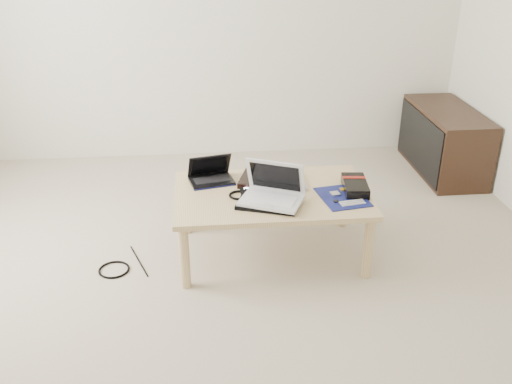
{
  "coord_description": "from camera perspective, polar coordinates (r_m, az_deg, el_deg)",
  "views": [
    {
      "loc": [
        -0.08,
        -2.54,
        1.82
      ],
      "look_at": [
        0.2,
        0.35,
        0.41
      ],
      "focal_mm": 40.0,
      "sensor_mm": 36.0,
      "label": 1
    }
  ],
  "objects": [
    {
      "name": "netbook",
      "position": [
        3.38,
        -4.54,
        1.64
      ],
      "size": [
        0.28,
        0.23,
        0.17
      ],
      "color": "black",
      "rests_on": "coffee_table"
    },
    {
      "name": "ground",
      "position": [
        3.13,
        -3.1,
        -9.75
      ],
      "size": [
        4.0,
        4.0,
        0.0
      ],
      "primitive_type": "plane",
      "color": "beige",
      "rests_on": "ground"
    },
    {
      "name": "floor_cable_coil",
      "position": [
        3.37,
        -14.01,
        -7.54
      ],
      "size": [
        0.19,
        0.19,
        0.01
      ],
      "primitive_type": "torus",
      "rotation": [
        0.0,
        0.0,
        -0.07
      ],
      "color": "black",
      "rests_on": "ground"
    },
    {
      "name": "coffee_table",
      "position": [
        3.27,
        1.55,
        -0.82
      ],
      "size": [
        1.1,
        0.7,
        0.4
      ],
      "color": "#D4B87F",
      "rests_on": "ground"
    },
    {
      "name": "gpu_box",
      "position": [
        3.31,
        9.87,
        0.61
      ],
      "size": [
        0.16,
        0.27,
        0.06
      ],
      "color": "black",
      "rests_on": "coffee_table"
    },
    {
      "name": "book",
      "position": [
        3.37,
        1.19,
        1.27
      ],
      "size": [
        0.37,
        0.34,
        0.03
      ],
      "color": "black",
      "rests_on": "coffee_table"
    },
    {
      "name": "tablet",
      "position": [
        3.23,
        0.58,
        -0.09
      ],
      "size": [
        0.24,
        0.18,
        0.01
      ],
      "color": "black",
      "rests_on": "coffee_table"
    },
    {
      "name": "neoprene_sleeve",
      "position": [
        3.12,
        1.28,
        -0.99
      ],
      "size": [
        0.38,
        0.33,
        0.02
      ],
      "primitive_type": "cube",
      "rotation": [
        0.0,
        0.0,
        -0.32
      ],
      "color": "black",
      "rests_on": "coffee_table"
    },
    {
      "name": "remote",
      "position": [
        3.36,
        4.47,
        0.95
      ],
      "size": [
        0.05,
        0.21,
        0.02
      ],
      "color": "#ADACB1",
      "rests_on": "coffee_table"
    },
    {
      "name": "motherboard",
      "position": [
        3.22,
        8.68,
        -0.49
      ],
      "size": [
        0.28,
        0.33,
        0.01
      ],
      "color": "#0B0F49",
      "rests_on": "coffee_table"
    },
    {
      "name": "cable_coil",
      "position": [
        3.2,
        -1.72,
        -0.31
      ],
      "size": [
        0.14,
        0.14,
        0.01
      ],
      "primitive_type": "torus",
      "rotation": [
        0.0,
        0.0,
        0.21
      ],
      "color": "black",
      "rests_on": "coffee_table"
    },
    {
      "name": "white_laptop",
      "position": [
        3.1,
        1.67,
        0.01
      ],
      "size": [
        0.39,
        0.34,
        0.22
      ],
      "color": "silver",
      "rests_on": "neoprene_sleeve"
    },
    {
      "name": "floor_cable_trail",
      "position": [
        3.42,
        -11.62,
        -6.77
      ],
      "size": [
        0.14,
        0.34,
        0.01
      ],
      "primitive_type": "cylinder",
      "rotation": [
        1.57,
        0.0,
        0.36
      ],
      "color": "black",
      "rests_on": "ground"
    },
    {
      "name": "media_cabinet",
      "position": [
        4.67,
        18.25,
        4.89
      ],
      "size": [
        0.41,
        0.9,
        0.5
      ],
      "color": "#372416",
      "rests_on": "ground"
    }
  ]
}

